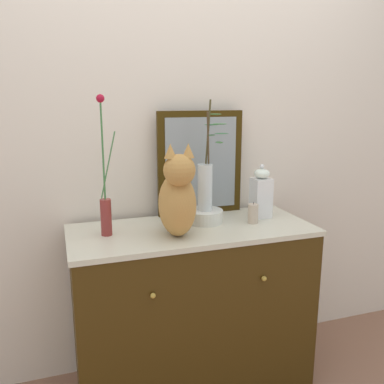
{
  "coord_description": "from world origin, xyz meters",
  "views": [
    {
      "loc": [
        -0.61,
        -1.81,
        1.5
      ],
      "look_at": [
        0.0,
        0.0,
        1.06
      ],
      "focal_mm": 38.15,
      "sensor_mm": 36.0,
      "label": 1
    }
  ],
  "objects": [
    {
      "name": "vase_slim_green",
      "position": [
        -0.41,
        0.02,
        1.03
      ],
      "size": [
        0.08,
        0.05,
        0.64
      ],
      "color": "maroon",
      "rests_on": "sideboard"
    },
    {
      "name": "mirror_leaning",
      "position": [
        0.13,
        0.23,
        1.15
      ],
      "size": [
        0.47,
        0.03,
        0.56
      ],
      "color": "#372507",
      "rests_on": "sideboard"
    },
    {
      "name": "vase_glass_clear",
      "position": [
        0.09,
        0.06,
        1.08
      ],
      "size": [
        0.14,
        0.13,
        0.55
      ],
      "color": "silver",
      "rests_on": "bowl_porcelain"
    },
    {
      "name": "cat_sitting",
      "position": [
        -0.1,
        -0.09,
        1.06
      ],
      "size": [
        0.2,
        0.43,
        0.43
      ],
      "color": "#B98443",
      "rests_on": "sideboard"
    },
    {
      "name": "jar_lidded_porcelain",
      "position": [
        0.41,
        0.06,
        1.0
      ],
      "size": [
        0.09,
        0.09,
        0.29
      ],
      "color": "white",
      "rests_on": "sideboard"
    },
    {
      "name": "bowl_porcelain",
      "position": [
        0.09,
        0.07,
        0.91
      ],
      "size": [
        0.19,
        0.19,
        0.07
      ],
      "primitive_type": "cylinder",
      "color": "silver",
      "rests_on": "sideboard"
    },
    {
      "name": "wall_back",
      "position": [
        0.0,
        0.33,
        1.3
      ],
      "size": [
        4.4,
        0.08,
        2.6
      ],
      "primitive_type": "cube",
      "color": "silver",
      "rests_on": "ground_plane"
    },
    {
      "name": "sideboard",
      "position": [
        0.0,
        -0.0,
        0.44
      ],
      "size": [
        1.19,
        0.53,
        0.88
      ],
      "color": "#3C280B",
      "rests_on": "ground_plane"
    },
    {
      "name": "ground_plane",
      "position": [
        0.0,
        0.0,
        0.0
      ],
      "size": [
        6.0,
        6.0,
        0.0
      ],
      "primitive_type": "plane",
      "color": "#8C614B"
    },
    {
      "name": "candle_pillar",
      "position": [
        0.32,
        -0.02,
        0.92
      ],
      "size": [
        0.05,
        0.05,
        0.11
      ],
      "color": "beige",
      "rests_on": "sideboard"
    }
  ]
}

